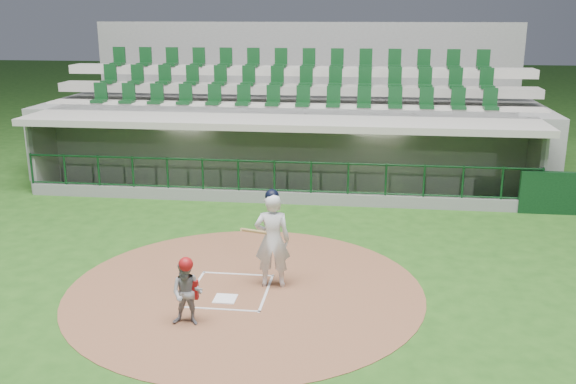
{
  "coord_description": "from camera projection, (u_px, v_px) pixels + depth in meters",
  "views": [
    {
      "loc": [
        2.66,
        -11.95,
        5.42
      ],
      "look_at": [
        0.82,
        2.6,
        1.3
      ],
      "focal_mm": 40.0,
      "sensor_mm": 36.0,
      "label": 1
    }
  ],
  "objects": [
    {
      "name": "ground",
      "position": [
        233.0,
        285.0,
        13.2
      ],
      "size": [
        120.0,
        120.0,
        0.0
      ],
      "primitive_type": "plane",
      "color": "#1F4B15",
      "rests_on": "ground"
    },
    {
      "name": "batter",
      "position": [
        272.0,
        239.0,
        12.89
      ],
      "size": [
        0.92,
        0.91,
        2.05
      ],
      "color": "silver",
      "rests_on": "dirt_circle"
    },
    {
      "name": "dirt_circle",
      "position": [
        245.0,
        290.0,
        12.97
      ],
      "size": [
        7.2,
        7.2,
        0.01
      ],
      "primitive_type": "cylinder",
      "color": "brown",
      "rests_on": "ground"
    },
    {
      "name": "dugout_structure",
      "position": [
        287.0,
        158.0,
        20.4
      ],
      "size": [
        16.4,
        3.7,
        3.0
      ],
      "color": "slate",
      "rests_on": "ground"
    },
    {
      "name": "home_plate",
      "position": [
        225.0,
        299.0,
        12.52
      ],
      "size": [
        0.43,
        0.43,
        0.02
      ],
      "primitive_type": "cube",
      "color": "white",
      "rests_on": "dirt_circle"
    },
    {
      "name": "seating_deck",
      "position": [
        294.0,
        127.0,
        23.23
      ],
      "size": [
        17.0,
        6.72,
        5.15
      ],
      "color": "gray",
      "rests_on": "ground"
    },
    {
      "name": "catcher",
      "position": [
        187.0,
        292.0,
        11.37
      ],
      "size": [
        0.59,
        0.46,
        1.28
      ],
      "color": "gray",
      "rests_on": "dirt_circle"
    },
    {
      "name": "batter_box_chalk",
      "position": [
        230.0,
        290.0,
        12.9
      ],
      "size": [
        1.55,
        1.8,
        0.01
      ],
      "color": "white",
      "rests_on": "ground"
    }
  ]
}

